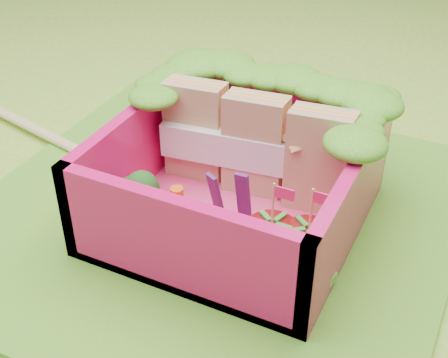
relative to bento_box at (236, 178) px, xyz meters
name	(u,v)px	position (x,y,z in m)	size (l,w,h in m)	color
ground	(214,215)	(-0.14, 0.02, -0.31)	(14.00, 14.00, 0.00)	#79AF31
placemat	(214,213)	(-0.14, 0.02, -0.29)	(2.60, 2.60, 0.03)	#67AF27
bento_floor	(235,216)	(0.00, 0.00, -0.25)	(1.30, 1.30, 0.05)	#FF4188
bento_box	(236,178)	(0.00, 0.00, 0.00)	(1.30, 1.30, 0.55)	#E61365
lettuce_ruffle	(274,85)	(0.00, 0.48, 0.33)	(1.43, 0.83, 0.11)	#2F7E16
sandwich_stack	(256,146)	(0.01, 0.25, 0.07)	(1.09, 0.30, 0.59)	tan
broccoli	(137,195)	(-0.42, -0.31, -0.04)	(0.33, 0.33, 0.27)	#699448
carrot_sticks	(168,212)	(-0.24, -0.30, -0.09)	(0.13, 0.16, 0.26)	#FF5A15
purple_wedges	(231,202)	(0.04, -0.15, -0.04)	(0.18, 0.12, 0.38)	#481750
strawberry_left	(271,242)	(0.32, -0.29, -0.10)	(0.24, 0.24, 0.48)	red
strawberry_right	(307,249)	(0.50, -0.26, -0.10)	(0.24, 0.24, 0.48)	red
snap_peas	(275,261)	(0.35, -0.30, -0.20)	(0.61, 0.25, 0.05)	#5CA834
chopsticks	(93,158)	(-1.05, 0.13, -0.25)	(2.42, 0.58, 0.05)	#E9BF7F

